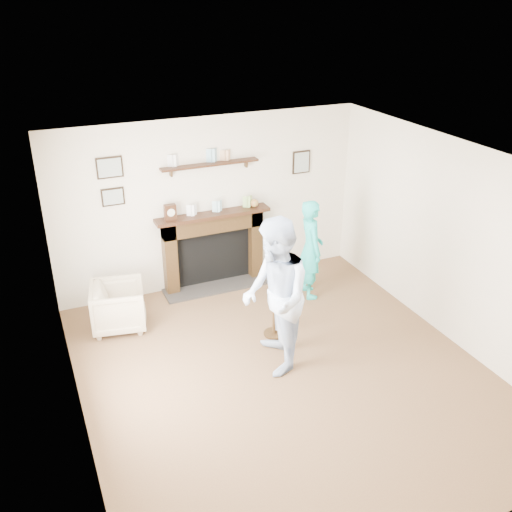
# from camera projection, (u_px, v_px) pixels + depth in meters

# --- Properties ---
(ground) EXTENTS (5.00, 5.00, 0.00)m
(ground) POSITION_uv_depth(u_px,v_px,m) (284.00, 373.00, 6.63)
(ground) COLOR brown
(ground) RESTS_ON ground
(room_shell) EXTENTS (4.54, 5.02, 2.52)m
(room_shell) POSITION_uv_depth(u_px,v_px,m) (261.00, 223.00, 6.50)
(room_shell) COLOR silver
(room_shell) RESTS_ON ground
(armchair) EXTENTS (0.79, 0.78, 0.62)m
(armchair) POSITION_uv_depth(u_px,v_px,m) (121.00, 326.00, 7.54)
(armchair) COLOR #BBAE8B
(armchair) RESTS_ON ground
(man) EXTENTS (0.90, 1.05, 1.85)m
(man) POSITION_uv_depth(u_px,v_px,m) (274.00, 365.00, 6.77)
(man) COLOR silver
(man) RESTS_ON ground
(woman) EXTENTS (0.44, 0.59, 1.45)m
(woman) POSITION_uv_depth(u_px,v_px,m) (309.00, 294.00, 8.33)
(woman) COLOR #21BBA7
(woman) RESTS_ON ground
(pedestal_table) EXTENTS (0.35, 0.35, 1.11)m
(pedestal_table) POSITION_uv_depth(u_px,v_px,m) (275.00, 288.00, 7.08)
(pedestal_table) COLOR black
(pedestal_table) RESTS_ON ground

